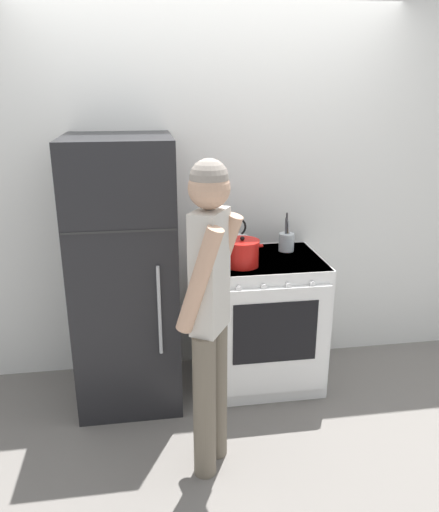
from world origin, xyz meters
name	(u,v)px	position (x,y,z in m)	size (l,w,h in m)	color
ground_plane	(213,358)	(0.00, 0.00, 0.00)	(14.00, 14.00, 0.00)	slate
wall_back	(211,194)	(0.00, 0.03, 1.27)	(10.00, 0.06, 2.55)	silver
refrigerator	(125,274)	(-0.60, -0.35, 0.85)	(0.64, 0.72, 1.71)	black
stove_range	(263,321)	(0.30, -0.34, 0.46)	(0.76, 0.67, 0.90)	white
dutch_oven_pot	(242,253)	(0.13, -0.44, 0.99)	(0.26, 0.22, 0.19)	red
tea_kettle	(237,242)	(0.14, -0.19, 0.98)	(0.21, 0.17, 0.25)	silver
utensil_jar	(286,241)	(0.49, -0.18, 0.97)	(0.11, 0.11, 0.27)	silver
person	(210,305)	(-0.17, -1.11, 0.95)	(0.38, 0.41, 1.67)	#6B6051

